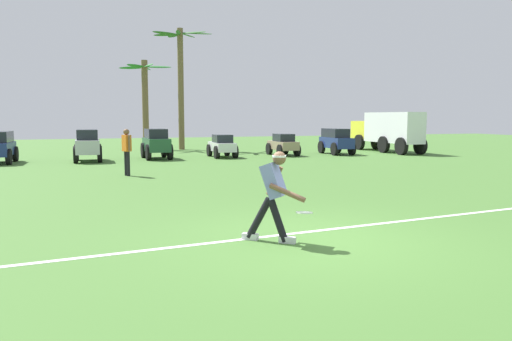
{
  "coord_description": "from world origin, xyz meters",
  "views": [
    {
      "loc": [
        -3.37,
        -7.08,
        1.96
      ],
      "look_at": [
        -0.21,
        2.19,
        0.9
      ],
      "focal_mm": 35.0,
      "sensor_mm": 36.0,
      "label": 1
    }
  ],
  "objects_px": {
    "frisbee_thrower": "(273,191)",
    "parked_car_slot_d": "(222,146)",
    "palm_tree_left_of_centre": "(145,98)",
    "parked_car_slot_f": "(336,140)",
    "palm_tree_right_of_centre": "(181,78)",
    "frisbee_in_flight": "(304,213)",
    "teammate_near_sideline": "(127,148)",
    "parked_car_slot_e": "(283,144)",
    "parked_car_slot_b": "(88,144)",
    "parked_car_slot_c": "(156,143)",
    "box_truck": "(387,130)"
  },
  "relations": [
    {
      "from": "frisbee_thrower",
      "to": "parked_car_slot_d",
      "type": "bearing_deg",
      "value": 77.82
    },
    {
      "from": "frisbee_thrower",
      "to": "palm_tree_left_of_centre",
      "type": "height_order",
      "value": "palm_tree_left_of_centre"
    },
    {
      "from": "parked_car_slot_f",
      "to": "palm_tree_right_of_centre",
      "type": "distance_m",
      "value": 10.05
    },
    {
      "from": "frisbee_in_flight",
      "to": "parked_car_slot_d",
      "type": "height_order",
      "value": "parked_car_slot_d"
    },
    {
      "from": "teammate_near_sideline",
      "to": "parked_car_slot_e",
      "type": "relative_size",
      "value": 0.71
    },
    {
      "from": "parked_car_slot_e",
      "to": "parked_car_slot_f",
      "type": "xyz_separation_m",
      "value": [
        2.98,
        -0.06,
        0.16
      ]
    },
    {
      "from": "parked_car_slot_b",
      "to": "parked_car_slot_d",
      "type": "bearing_deg",
      "value": 2.25
    },
    {
      "from": "palm_tree_left_of_centre",
      "to": "frisbee_in_flight",
      "type": "bearing_deg",
      "value": -91.0
    },
    {
      "from": "frisbee_thrower",
      "to": "parked_car_slot_c",
      "type": "bearing_deg",
      "value": 88.75
    },
    {
      "from": "parked_car_slot_f",
      "to": "frisbee_in_flight",
      "type": "bearing_deg",
      "value": -119.27
    },
    {
      "from": "palm_tree_left_of_centre",
      "to": "parked_car_slot_b",
      "type": "bearing_deg",
      "value": -113.62
    },
    {
      "from": "frisbee_thrower",
      "to": "parked_car_slot_e",
      "type": "distance_m",
      "value": 17.68
    },
    {
      "from": "parked_car_slot_f",
      "to": "palm_tree_left_of_centre",
      "type": "bearing_deg",
      "value": 140.24
    },
    {
      "from": "parked_car_slot_d",
      "to": "parked_car_slot_e",
      "type": "bearing_deg",
      "value": 2.37
    },
    {
      "from": "teammate_near_sideline",
      "to": "palm_tree_right_of_centre",
      "type": "bearing_deg",
      "value": 71.9
    },
    {
      "from": "palm_tree_left_of_centre",
      "to": "palm_tree_right_of_centre",
      "type": "relative_size",
      "value": 0.75
    },
    {
      "from": "teammate_near_sideline",
      "to": "parked_car_slot_c",
      "type": "distance_m",
      "value": 6.8
    },
    {
      "from": "palm_tree_left_of_centre",
      "to": "palm_tree_right_of_centre",
      "type": "xyz_separation_m",
      "value": [
        1.97,
        -1.2,
        1.19
      ]
    },
    {
      "from": "parked_car_slot_e",
      "to": "palm_tree_left_of_centre",
      "type": "height_order",
      "value": "palm_tree_left_of_centre"
    },
    {
      "from": "parked_car_slot_e",
      "to": "frisbee_thrower",
      "type": "bearing_deg",
      "value": -112.39
    },
    {
      "from": "parked_car_slot_f",
      "to": "palm_tree_right_of_centre",
      "type": "relative_size",
      "value": 0.34
    },
    {
      "from": "parked_car_slot_b",
      "to": "parked_car_slot_d",
      "type": "xyz_separation_m",
      "value": [
        6.18,
        0.24,
        -0.18
      ]
    },
    {
      "from": "frisbee_in_flight",
      "to": "teammate_near_sideline",
      "type": "height_order",
      "value": "teammate_near_sideline"
    },
    {
      "from": "parked_car_slot_b",
      "to": "frisbee_in_flight",
      "type": "bearing_deg",
      "value": -79.73
    },
    {
      "from": "teammate_near_sideline",
      "to": "parked_car_slot_c",
      "type": "bearing_deg",
      "value": 74.4
    },
    {
      "from": "parked_car_slot_c",
      "to": "parked_car_slot_e",
      "type": "distance_m",
      "value": 6.38
    },
    {
      "from": "frisbee_in_flight",
      "to": "parked_car_slot_f",
      "type": "relative_size",
      "value": 0.14
    },
    {
      "from": "teammate_near_sideline",
      "to": "parked_car_slot_d",
      "type": "height_order",
      "value": "teammate_near_sideline"
    },
    {
      "from": "parked_car_slot_b",
      "to": "parked_car_slot_e",
      "type": "bearing_deg",
      "value": 2.29
    },
    {
      "from": "box_truck",
      "to": "palm_tree_right_of_centre",
      "type": "height_order",
      "value": "palm_tree_right_of_centre"
    },
    {
      "from": "parked_car_slot_b",
      "to": "box_truck",
      "type": "height_order",
      "value": "box_truck"
    },
    {
      "from": "teammate_near_sideline",
      "to": "parked_car_slot_e",
      "type": "xyz_separation_m",
      "value": [
        8.2,
        6.53,
        -0.38
      ]
    },
    {
      "from": "box_truck",
      "to": "frisbee_thrower",
      "type": "bearing_deg",
      "value": -128.07
    },
    {
      "from": "parked_car_slot_d",
      "to": "parked_car_slot_f",
      "type": "bearing_deg",
      "value": 0.68
    },
    {
      "from": "frisbee_in_flight",
      "to": "box_truck",
      "type": "xyz_separation_m",
      "value": [
        12.92,
        17.39,
        0.69
      ]
    },
    {
      "from": "frisbee_in_flight",
      "to": "palm_tree_left_of_centre",
      "type": "relative_size",
      "value": 0.06
    },
    {
      "from": "frisbee_thrower",
      "to": "parked_car_slot_f",
      "type": "height_order",
      "value": "frisbee_thrower"
    },
    {
      "from": "parked_car_slot_e",
      "to": "palm_tree_right_of_centre",
      "type": "relative_size",
      "value": 0.31
    },
    {
      "from": "palm_tree_left_of_centre",
      "to": "parked_car_slot_d",
      "type": "bearing_deg",
      "value": -69.82
    },
    {
      "from": "parked_car_slot_d",
      "to": "palm_tree_left_of_centre",
      "type": "height_order",
      "value": "palm_tree_left_of_centre"
    },
    {
      "from": "teammate_near_sideline",
      "to": "palm_tree_right_of_centre",
      "type": "xyz_separation_m",
      "value": [
        4.17,
        12.75,
        3.31
      ]
    },
    {
      "from": "frisbee_thrower",
      "to": "box_truck",
      "type": "bearing_deg",
      "value": 51.93
    },
    {
      "from": "palm_tree_left_of_centre",
      "to": "parked_car_slot_e",
      "type": "bearing_deg",
      "value": -50.98
    },
    {
      "from": "parked_car_slot_b",
      "to": "frisbee_thrower",
      "type": "bearing_deg",
      "value": -80.45
    },
    {
      "from": "parked_car_slot_e",
      "to": "palm_tree_right_of_centre",
      "type": "bearing_deg",
      "value": 122.99
    },
    {
      "from": "teammate_near_sideline",
      "to": "palm_tree_left_of_centre",
      "type": "height_order",
      "value": "palm_tree_left_of_centre"
    },
    {
      "from": "frisbee_in_flight",
      "to": "parked_car_slot_f",
      "type": "height_order",
      "value": "parked_car_slot_f"
    },
    {
      "from": "frisbee_thrower",
      "to": "parked_car_slot_f",
      "type": "bearing_deg",
      "value": 59.19
    },
    {
      "from": "palm_tree_left_of_centre",
      "to": "box_truck",
      "type": "bearing_deg",
      "value": -28.83
    },
    {
      "from": "parked_car_slot_f",
      "to": "parked_car_slot_e",
      "type": "bearing_deg",
      "value": 178.84
    }
  ]
}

